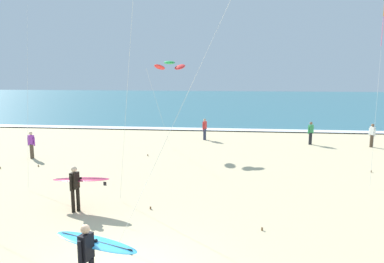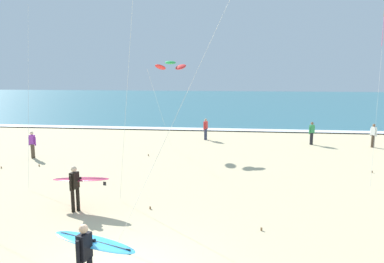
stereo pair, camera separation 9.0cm
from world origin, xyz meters
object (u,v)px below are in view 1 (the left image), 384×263
bystander_red_top (205,129)px  kite_arc_emerald_low (170,66)px  bystander_purple_top (31,145)px  surfer_lead (91,249)px  bystander_white_top (372,135)px  surfer_trailing (78,182)px  bystander_green_top (311,133)px

bystander_red_top → kite_arc_emerald_low: bearing=-124.7°
kite_arc_emerald_low → bystander_purple_top: (-7.51, -4.04, -4.58)m
surfer_lead → bystander_white_top: surfer_lead is taller
surfer_trailing → bystander_red_top: surfer_trailing is taller
bystander_red_top → bystander_purple_top: (-9.58, -7.03, 0.00)m
kite_arc_emerald_low → bystander_purple_top: bearing=-151.7°
bystander_green_top → surfer_lead: bearing=-114.7°
surfer_lead → bystander_purple_top: 15.04m
bystander_purple_top → bystander_green_top: bearing=19.7°
surfer_lead → surfer_trailing: same height
bystander_purple_top → bystander_red_top: bearing=36.3°
bystander_red_top → bystander_green_top: bearing=-7.2°
kite_arc_emerald_low → bystander_purple_top: kite_arc_emerald_low is taller
bystander_red_top → bystander_purple_top: bearing=-143.7°
surfer_trailing → bystander_green_top: 17.47m
surfer_lead → bystander_red_top: surfer_lead is taller
kite_arc_emerald_low → bystander_white_top: 14.25m
bystander_white_top → bystander_red_top: bearing=172.8°
surfer_trailing → bystander_green_top: bearing=51.2°
surfer_lead → bystander_red_top: 19.46m
bystander_red_top → bystander_green_top: 7.50m
surfer_lead → bystander_purple_top: size_ratio=1.43×
bystander_white_top → kite_arc_emerald_low: bearing=-173.3°
surfer_trailing → bystander_white_top: 19.82m
surfer_trailing → kite_arc_emerald_low: (1.43, 11.57, 4.34)m
surfer_lead → kite_arc_emerald_low: (-0.99, 16.44, 4.35)m
surfer_trailing → bystander_purple_top: surfer_trailing is taller
bystander_white_top → bystander_green_top: same height
bystander_green_top → bystander_red_top: bearing=172.8°
kite_arc_emerald_low → bystander_red_top: bearing=55.3°
bystander_red_top → bystander_green_top: (7.44, -0.94, 0.00)m
bystander_white_top → bystander_purple_top: (-20.91, -5.61, 0.00)m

